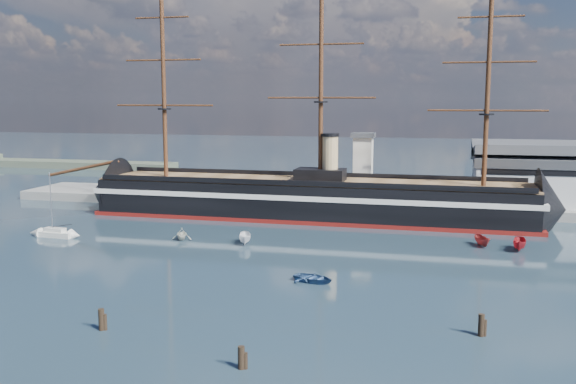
# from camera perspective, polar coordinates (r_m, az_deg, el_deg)

# --- Properties ---
(ground) EXTENTS (600.00, 600.00, 0.00)m
(ground) POSITION_cam_1_polar(r_m,az_deg,el_deg) (112.32, 2.97, -4.27)
(ground) COLOR #23333D
(ground) RESTS_ON ground
(quay) EXTENTS (180.00, 18.00, 2.00)m
(quay) POSITION_cam_1_polar(r_m,az_deg,el_deg) (146.15, 9.49, -1.43)
(quay) COLOR slate
(quay) RESTS_ON ground
(quay_tower) EXTENTS (5.00, 5.00, 15.00)m
(quay_tower) POSITION_cam_1_polar(r_m,az_deg,el_deg) (142.54, 6.68, 2.34)
(quay_tower) COLOR silver
(quay_tower) RESTS_ON ground
(warship) EXTENTS (112.94, 16.96, 53.94)m
(warship) POSITION_cam_1_polar(r_m,az_deg,el_deg) (132.38, 1.28, -0.56)
(warship) COLOR black
(warship) RESTS_ON ground
(sailboat) EXTENTS (7.40, 2.78, 11.57)m
(sailboat) POSITION_cam_1_polar(r_m,az_deg,el_deg) (121.73, -20.01, -3.43)
(sailboat) COLOR silver
(sailboat) RESTS_ON ground
(motorboat_a) EXTENTS (6.35, 3.74, 2.39)m
(motorboat_a) POSITION_cam_1_polar(r_m,az_deg,el_deg) (109.13, -3.83, -4.65)
(motorboat_a) COLOR white
(motorboat_a) RESTS_ON ground
(motorboat_b) EXTENTS (2.36, 3.74, 1.63)m
(motorboat_b) POSITION_cam_1_polar(r_m,az_deg,el_deg) (87.03, 2.28, -8.01)
(motorboat_b) COLOR navy
(motorboat_b) RESTS_ON ground
(motorboat_c) EXTENTS (6.48, 3.12, 2.49)m
(motorboat_c) POSITION_cam_1_polar(r_m,az_deg,el_deg) (110.96, 19.88, -4.92)
(motorboat_c) COLOR maroon
(motorboat_c) RESTS_ON ground
(motorboat_d) EXTENTS (6.87, 4.34, 2.33)m
(motorboat_d) POSITION_cam_1_polar(r_m,az_deg,el_deg) (113.82, -9.42, -4.21)
(motorboat_d) COLOR beige
(motorboat_d) RESTS_ON ground
(motorboat_f) EXTENTS (5.94, 3.72, 2.23)m
(motorboat_f) POSITION_cam_1_polar(r_m,az_deg,el_deg) (112.04, 16.88, -4.66)
(motorboat_f) COLOR maroon
(motorboat_f) RESTS_ON ground
(piling_near_left) EXTENTS (0.64, 0.64, 3.06)m
(piling_near_left) POSITION_cam_1_polar(r_m,az_deg,el_deg) (72.65, -16.22, -11.70)
(piling_near_left) COLOR black
(piling_near_left) RESTS_ON ground
(piling_near_mid) EXTENTS (0.64, 0.64, 2.85)m
(piling_near_mid) POSITION_cam_1_polar(r_m,az_deg,el_deg) (60.85, -4.16, -15.41)
(piling_near_mid) COLOR black
(piling_near_mid) RESTS_ON ground
(piling_near_right) EXTENTS (0.64, 0.64, 3.06)m
(piling_near_right) POSITION_cam_1_polar(r_m,az_deg,el_deg) (71.12, 16.76, -12.16)
(piling_near_right) COLOR black
(piling_near_right) RESTS_ON ground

